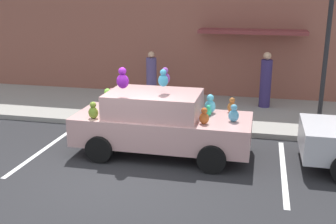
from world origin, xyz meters
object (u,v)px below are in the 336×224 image
at_px(plush_covered_car, 160,122).
at_px(pedestrian_near_shopfront, 152,79).
at_px(pedestrian_walking_past, 266,82).
at_px(street_lamp_post, 327,40).
at_px(teddy_bear_on_sidewalk, 115,102).

bearing_deg(plush_covered_car, pedestrian_near_shopfront, 107.93).
height_order(pedestrian_near_shopfront, pedestrian_walking_past, pedestrian_walking_past).
bearing_deg(street_lamp_post, pedestrian_near_shopfront, 158.89).
xyz_separation_m(street_lamp_post, pedestrian_near_shopfront, (-5.27, 2.04, -1.68)).
xyz_separation_m(street_lamp_post, pedestrian_walking_past, (-1.46, 2.29, -1.65)).
distance_m(pedestrian_near_shopfront, pedestrian_walking_past, 3.83).
distance_m(teddy_bear_on_sidewalk, pedestrian_near_shopfront, 1.85).
bearing_deg(plush_covered_car, pedestrian_walking_past, 61.00).
relative_size(street_lamp_post, pedestrian_near_shopfront, 2.33).
bearing_deg(pedestrian_walking_past, plush_covered_car, -119.00).
xyz_separation_m(teddy_bear_on_sidewalk, pedestrian_walking_past, (4.56, 1.90, 0.47)).
bearing_deg(teddy_bear_on_sidewalk, plush_covered_car, -50.52).
bearing_deg(pedestrian_near_shopfront, street_lamp_post, -21.11).
relative_size(plush_covered_car, pedestrian_near_shopfront, 2.41).
relative_size(plush_covered_car, teddy_bear_on_sidewalk, 5.19).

